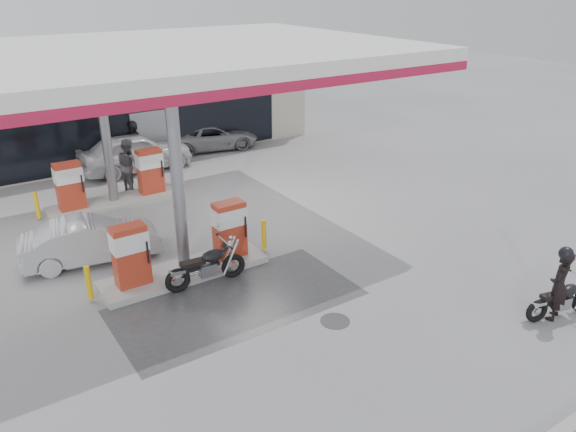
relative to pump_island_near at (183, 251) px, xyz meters
name	(u,v)px	position (x,y,z in m)	size (l,w,h in m)	color
ground	(219,308)	(0.00, -2.00, -0.71)	(90.00, 90.00, 0.00)	gray
wet_patch	(237,302)	(0.50, -2.00, -0.71)	(6.00, 3.00, 0.00)	#4C4C4F
drain_cover	(335,321)	(2.00, -4.00, -0.71)	(0.70, 0.70, 0.01)	#38383A
store_building	(53,107)	(0.01, 13.94, 1.30)	(22.00, 8.22, 4.00)	beige
canopy	(126,61)	(0.00, 3.00, 4.56)	(16.00, 10.02, 5.51)	silver
pump_island_near	(183,251)	(0.00, 0.00, 0.00)	(5.14, 1.30, 1.78)	#9E9E99
pump_island_far	(112,186)	(0.00, 6.00, 0.00)	(5.14, 1.30, 1.78)	#9E9E99
main_motorcycle	(562,300)	(6.55, -6.76, -0.27)	(1.89, 0.87, 0.99)	black
biker_main	(559,285)	(6.36, -6.72, 0.16)	(0.64, 0.42, 1.75)	black
parked_motorcycle	(207,267)	(0.29, -0.80, -0.21)	(2.22, 0.85, 1.14)	black
sedan_white	(135,152)	(1.95, 9.20, 0.07)	(1.84, 4.58, 1.56)	silver
attendant	(129,165)	(0.97, 7.00, 0.29)	(0.97, 0.75, 1.99)	#5D5E63
hatchback_silver	(91,240)	(-1.82, 2.20, -0.09)	(1.31, 3.77, 1.24)	#ADB0B6
parked_car_right	(212,137)	(5.96, 10.27, -0.13)	(1.92, 4.17, 1.16)	gray
biker_walking	(135,145)	(2.18, 9.80, 0.19)	(1.05, 0.44, 1.80)	black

